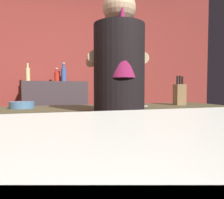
% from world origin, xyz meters
% --- Properties ---
extents(wall_back, '(5.20, 0.10, 2.70)m').
position_xyz_m(wall_back, '(0.00, 2.20, 1.35)').
color(wall_back, maroon).
rests_on(wall_back, ground).
extents(prep_counter, '(2.10, 0.60, 0.94)m').
position_xyz_m(prep_counter, '(0.35, 0.68, 0.47)').
color(prep_counter, '#47422A').
rests_on(prep_counter, ground).
extents(back_shelf, '(0.82, 0.36, 1.19)m').
position_xyz_m(back_shelf, '(-0.08, 1.92, 0.60)').
color(back_shelf, '#3F3337').
rests_on(back_shelf, ground).
extents(bartender, '(0.46, 0.53, 1.74)m').
position_xyz_m(bartender, '(0.24, 0.22, 1.01)').
color(bartender, '#302B3D').
rests_on(bartender, ground).
extents(knife_block, '(0.10, 0.08, 0.28)m').
position_xyz_m(knife_block, '(1.01, 0.67, 1.05)').
color(knife_block, olive).
rests_on(knife_block, prep_counter).
extents(mixing_bowl, '(0.20, 0.20, 0.05)m').
position_xyz_m(mixing_bowl, '(-0.41, 0.74, 0.97)').
color(mixing_bowl, '#466E8F').
rests_on(mixing_bowl, prep_counter).
extents(chefs_knife, '(0.24, 0.08, 0.01)m').
position_xyz_m(chefs_knife, '(0.52, 0.63, 0.94)').
color(chefs_knife, silver).
rests_on(chefs_knife, prep_counter).
extents(bottle_vinegar, '(0.07, 0.07, 0.27)m').
position_xyz_m(bottle_vinegar, '(0.04, 2.01, 1.30)').
color(bottle_vinegar, '#385796').
rests_on(bottle_vinegar, back_shelf).
extents(bottle_olive_oil, '(0.07, 0.07, 0.19)m').
position_xyz_m(bottle_olive_oil, '(-0.06, 1.97, 1.26)').
color(bottle_olive_oil, red).
rests_on(bottle_olive_oil, back_shelf).
extents(bottle_hot_sauce, '(0.06, 0.06, 0.25)m').
position_xyz_m(bottle_hot_sauce, '(-0.43, 1.89, 1.29)').
color(bottle_hot_sauce, '#D1C67F').
rests_on(bottle_hot_sauce, back_shelf).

